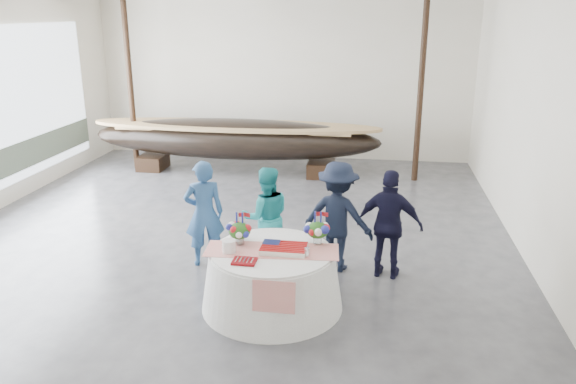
# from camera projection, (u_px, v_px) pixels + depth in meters

# --- Properties ---
(floor) EXTENTS (10.00, 12.00, 0.01)m
(floor) POSITION_uv_depth(u_px,v_px,m) (228.00, 237.00, 10.03)
(floor) COLOR #3D3D42
(floor) RESTS_ON ground
(wall_back) EXTENTS (10.00, 0.02, 4.50)m
(wall_back) POSITION_uv_depth(u_px,v_px,m) (282.00, 74.00, 14.98)
(wall_back) COLOR silver
(wall_back) RESTS_ON ground
(wall_right) EXTENTS (0.02, 12.00, 4.50)m
(wall_right) POSITION_uv_depth(u_px,v_px,m) (540.00, 121.00, 8.60)
(wall_right) COLOR silver
(wall_right) RESTS_ON ground
(pavilion_structure) EXTENTS (9.80, 11.76, 4.50)m
(pavilion_structure) POSITION_uv_depth(u_px,v_px,m) (231.00, 2.00, 9.49)
(pavilion_structure) COLOR black
(pavilion_structure) RESTS_ON ground
(longboat_display) EXTENTS (7.20, 1.44, 1.35)m
(longboat_display) POSITION_uv_depth(u_px,v_px,m) (234.00, 139.00, 13.82)
(longboat_display) COLOR black
(longboat_display) RESTS_ON ground
(banquet_table) EXTENTS (1.92, 1.92, 0.82)m
(banquet_table) POSITION_uv_depth(u_px,v_px,m) (272.00, 278.00, 7.59)
(banquet_table) COLOR silver
(banquet_table) RESTS_ON ground
(tabletop_items) EXTENTS (1.81, 1.01, 0.40)m
(tabletop_items) POSITION_uv_depth(u_px,v_px,m) (273.00, 236.00, 7.55)
(tabletop_items) COLOR red
(tabletop_items) RESTS_ON banquet_table
(guest_woman_blue) EXTENTS (0.73, 0.61, 1.70)m
(guest_woman_blue) POSITION_uv_depth(u_px,v_px,m) (204.00, 213.00, 8.74)
(guest_woman_blue) COLOR navy
(guest_woman_blue) RESTS_ON ground
(guest_woman_teal) EXTENTS (0.93, 0.82, 1.61)m
(guest_woman_teal) POSITION_uv_depth(u_px,v_px,m) (266.00, 217.00, 8.72)
(guest_woman_teal) COLOR teal
(guest_woman_teal) RESTS_ON ground
(guest_man_left) EXTENTS (1.24, 0.90, 1.72)m
(guest_man_left) POSITION_uv_depth(u_px,v_px,m) (338.00, 217.00, 8.57)
(guest_man_left) COLOR black
(guest_man_left) RESTS_ON ground
(guest_man_right) EXTENTS (1.04, 0.59, 1.67)m
(guest_man_right) POSITION_uv_depth(u_px,v_px,m) (390.00, 225.00, 8.32)
(guest_man_right) COLOR black
(guest_man_right) RESTS_ON ground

